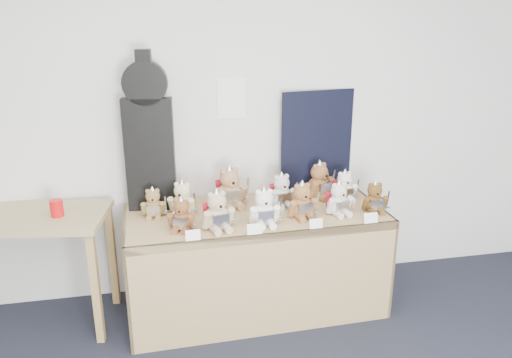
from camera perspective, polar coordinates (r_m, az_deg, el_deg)
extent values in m
plane|color=silver|center=(3.72, -5.70, 6.57)|extent=(6.00, 0.00, 6.00)
cube|color=white|center=(3.71, -2.82, 9.19)|extent=(0.21, 0.00, 0.30)
cube|color=#947E4B|center=(3.57, -0.04, -4.24)|extent=(1.85, 0.81, 0.06)
cube|color=#947E4B|center=(3.40, 1.41, -12.10)|extent=(1.84, 0.07, 0.76)
cube|color=#947E4B|center=(3.65, -14.33, -10.48)|extent=(0.04, 0.77, 0.76)
cube|color=#947E4B|center=(4.00, 12.86, -7.66)|extent=(0.04, 0.77, 0.76)
cube|color=tan|center=(3.67, -24.48, -4.05)|extent=(1.07, 0.70, 0.04)
cube|color=olive|center=(3.50, -17.83, -11.91)|extent=(0.06, 0.06, 0.79)
cube|color=olive|center=(3.90, -16.08, -8.43)|extent=(0.06, 0.06, 0.79)
cube|color=black|center=(3.57, -12.01, 2.70)|extent=(0.35, 0.14, 0.80)
cylinder|color=black|center=(3.48, -12.57, 10.66)|extent=(0.31, 0.13, 0.30)
cube|color=black|center=(3.46, -12.71, 12.63)|extent=(0.11, 0.10, 0.20)
cube|color=black|center=(3.90, 6.99, 4.25)|extent=(0.59, 0.11, 0.80)
cylinder|color=red|center=(3.54, -21.82, -3.12)|extent=(0.08, 0.08, 0.11)
ellipsoid|color=brown|center=(3.29, -8.46, -4.74)|extent=(0.17, 0.16, 0.14)
sphere|color=brown|center=(3.26, -8.53, -3.21)|extent=(0.10, 0.10, 0.10)
cylinder|color=brown|center=(3.22, -8.71, -3.63)|extent=(0.05, 0.04, 0.04)
sphere|color=black|center=(3.21, -8.78, -3.73)|extent=(0.02, 0.02, 0.02)
sphere|color=brown|center=(3.25, -9.14, -2.52)|extent=(0.03, 0.03, 0.03)
sphere|color=brown|center=(3.24, -7.99, -2.57)|extent=(0.03, 0.03, 0.03)
cylinder|color=brown|center=(3.29, -9.67, -4.69)|extent=(0.06, 0.09, 0.11)
cylinder|color=brown|center=(3.26, -7.39, -4.80)|extent=(0.06, 0.09, 0.11)
cylinder|color=brown|center=(3.27, -9.17, -5.70)|extent=(0.07, 0.10, 0.04)
cylinder|color=brown|center=(3.26, -8.08, -5.76)|extent=(0.07, 0.10, 0.04)
cube|color=white|center=(3.24, -8.69, -5.06)|extent=(0.09, 0.04, 0.08)
cone|color=white|center=(3.24, -8.57, -2.49)|extent=(0.09, 0.09, 0.07)
cube|color=white|center=(3.24, -7.07, -4.55)|extent=(0.02, 0.04, 0.15)
cube|color=white|center=(3.26, -7.04, -5.46)|extent=(0.04, 0.02, 0.01)
ellipsoid|color=tan|center=(3.27, -4.46, -4.48)|extent=(0.20, 0.18, 0.17)
sphere|color=tan|center=(3.23, -4.51, -2.59)|extent=(0.13, 0.13, 0.13)
cylinder|color=tan|center=(3.19, -4.15, -3.06)|extent=(0.06, 0.04, 0.05)
sphere|color=black|center=(3.17, -4.03, -3.18)|extent=(0.02, 0.02, 0.02)
sphere|color=tan|center=(3.20, -5.22, -1.87)|extent=(0.04, 0.04, 0.04)
sphere|color=tan|center=(3.23, -3.85, -1.66)|extent=(0.04, 0.04, 0.04)
cylinder|color=tan|center=(3.23, -5.69, -4.71)|extent=(0.07, 0.10, 0.13)
cylinder|color=tan|center=(3.28, -2.98, -4.24)|extent=(0.07, 0.10, 0.13)
cylinder|color=tan|center=(3.23, -4.69, -5.78)|extent=(0.08, 0.12, 0.05)
cylinder|color=tan|center=(3.25, -3.41, -5.55)|extent=(0.08, 0.12, 0.05)
cube|color=white|center=(3.21, -4.02, -4.83)|extent=(0.11, 0.05, 0.10)
cone|color=white|center=(3.21, -4.53, -1.69)|extent=(0.11, 0.11, 0.08)
cube|color=white|center=(3.27, -2.48, -3.82)|extent=(0.02, 0.04, 0.18)
cube|color=white|center=(3.29, -2.46, -4.94)|extent=(0.05, 0.02, 0.01)
cube|color=#A91323|center=(3.32, -4.87, -3.88)|extent=(0.14, 0.06, 0.16)
ellipsoid|color=white|center=(3.33, 0.91, -4.04)|extent=(0.17, 0.14, 0.17)
sphere|color=white|center=(3.29, 0.92, -2.27)|extent=(0.12, 0.12, 0.12)
cylinder|color=white|center=(3.25, 1.12, -2.73)|extent=(0.05, 0.03, 0.05)
sphere|color=black|center=(3.23, 1.19, -2.85)|extent=(0.02, 0.02, 0.02)
sphere|color=white|center=(3.27, 0.25, -1.54)|extent=(0.04, 0.04, 0.04)
sphere|color=white|center=(3.29, 1.59, -1.44)|extent=(0.04, 0.04, 0.04)
cylinder|color=white|center=(3.30, -0.35, -4.16)|extent=(0.05, 0.09, 0.12)
cylinder|color=white|center=(3.33, 2.31, -3.93)|extent=(0.05, 0.09, 0.12)
cylinder|color=white|center=(3.29, 0.50, -5.23)|extent=(0.05, 0.11, 0.05)
cylinder|color=white|center=(3.31, 1.76, -5.12)|extent=(0.05, 0.11, 0.05)
cube|color=white|center=(3.27, 1.16, -4.40)|extent=(0.11, 0.02, 0.09)
cone|color=white|center=(3.28, 0.92, -1.42)|extent=(0.10, 0.10, 0.08)
cube|color=white|center=(3.31, 2.78, -3.58)|extent=(0.01, 0.04, 0.17)
cube|color=white|center=(3.34, 2.77, -4.63)|extent=(0.05, 0.01, 0.01)
ellipsoid|color=#916037|center=(3.47, 5.22, -3.24)|extent=(0.18, 0.16, 0.16)
sphere|color=#916037|center=(3.43, 5.27, -1.54)|extent=(0.12, 0.12, 0.12)
cylinder|color=#916037|center=(3.39, 5.63, -1.96)|extent=(0.05, 0.03, 0.05)
sphere|color=black|center=(3.37, 5.76, -2.06)|extent=(0.02, 0.02, 0.02)
sphere|color=#916037|center=(3.40, 4.70, -0.88)|extent=(0.04, 0.04, 0.04)
sphere|color=#916037|center=(3.43, 5.89, -0.73)|extent=(0.04, 0.04, 0.04)
cylinder|color=#916037|center=(3.41, 4.18, -3.40)|extent=(0.06, 0.10, 0.12)
cylinder|color=#916037|center=(3.48, 6.53, -3.06)|extent=(0.06, 0.10, 0.12)
cylinder|color=#916037|center=(3.42, 5.03, -4.37)|extent=(0.06, 0.11, 0.05)
cylinder|color=#916037|center=(3.45, 6.15, -4.21)|extent=(0.06, 0.11, 0.05)
cube|color=white|center=(3.41, 5.67, -3.55)|extent=(0.11, 0.03, 0.09)
cone|color=white|center=(3.41, 5.30, -0.74)|extent=(0.10, 0.10, 0.08)
cube|color=white|center=(3.47, 7.00, -2.70)|extent=(0.02, 0.04, 0.17)
cube|color=white|center=(3.49, 6.96, -3.70)|extent=(0.05, 0.01, 0.01)
ellipsoid|color=silver|center=(3.55, 9.36, -2.92)|extent=(0.18, 0.16, 0.15)
sphere|color=silver|center=(3.52, 9.44, -1.36)|extent=(0.11, 0.11, 0.11)
cylinder|color=silver|center=(3.48, 9.85, -1.74)|extent=(0.05, 0.03, 0.05)
sphere|color=black|center=(3.47, 10.00, -1.83)|extent=(0.02, 0.02, 0.02)
sphere|color=silver|center=(3.48, 8.97, -0.76)|extent=(0.04, 0.04, 0.04)
sphere|color=silver|center=(3.52, 9.99, -0.60)|extent=(0.04, 0.04, 0.04)
cylinder|color=silver|center=(3.50, 8.51, -3.09)|extent=(0.06, 0.09, 0.12)
cylinder|color=silver|center=(3.57, 10.53, -2.74)|extent=(0.06, 0.09, 0.12)
cylinder|color=silver|center=(3.51, 9.30, -3.97)|extent=(0.06, 0.11, 0.05)
cylinder|color=silver|center=(3.54, 10.26, -3.79)|extent=(0.06, 0.11, 0.05)
cube|color=white|center=(3.50, 9.87, -3.19)|extent=(0.10, 0.04, 0.08)
cone|color=white|center=(3.50, 9.48, -0.62)|extent=(0.10, 0.10, 0.07)
cube|color=white|center=(3.57, 10.96, -2.40)|extent=(0.02, 0.04, 0.16)
cube|color=white|center=(3.59, 10.90, -3.32)|extent=(0.05, 0.01, 0.01)
cube|color=#A91323|center=(3.59, 8.88, -2.45)|extent=(0.13, 0.05, 0.14)
ellipsoid|color=brown|center=(3.65, 13.31, -2.69)|extent=(0.15, 0.13, 0.14)
sphere|color=brown|center=(3.62, 13.42, -1.28)|extent=(0.10, 0.10, 0.10)
cylinder|color=brown|center=(3.58, 13.67, -1.63)|extent=(0.05, 0.03, 0.04)
sphere|color=black|center=(3.57, 13.76, -1.72)|extent=(0.02, 0.02, 0.02)
sphere|color=brown|center=(3.59, 12.97, -0.70)|extent=(0.03, 0.03, 0.03)
sphere|color=brown|center=(3.62, 13.97, -0.64)|extent=(0.03, 0.03, 0.03)
cylinder|color=brown|center=(3.61, 12.42, -2.75)|extent=(0.04, 0.08, 0.11)
cylinder|color=brown|center=(3.66, 14.41, -2.61)|extent=(0.04, 0.08, 0.11)
cylinder|color=brown|center=(3.61, 13.08, -3.60)|extent=(0.05, 0.09, 0.04)
cylinder|color=brown|center=(3.63, 14.02, -3.53)|extent=(0.05, 0.09, 0.04)
cube|color=white|center=(3.60, 13.63, -2.95)|extent=(0.09, 0.02, 0.08)
cone|color=white|center=(3.60, 13.48, -0.61)|extent=(0.09, 0.09, 0.07)
cube|color=white|center=(3.65, 14.81, -2.34)|extent=(0.01, 0.04, 0.15)
cube|color=white|center=(3.67, 14.74, -3.17)|extent=(0.04, 0.01, 0.01)
ellipsoid|color=beige|center=(3.54, -8.36, -2.95)|extent=(0.19, 0.18, 0.16)
sphere|color=beige|center=(3.50, -8.44, -1.35)|extent=(0.12, 0.12, 0.12)
cylinder|color=beige|center=(3.46, -8.67, -1.75)|extent=(0.05, 0.04, 0.05)
sphere|color=black|center=(3.44, -8.76, -1.85)|extent=(0.02, 0.02, 0.02)
sphere|color=beige|center=(3.50, -9.06, -0.62)|extent=(0.04, 0.04, 0.04)
sphere|color=beige|center=(3.47, -7.88, -0.68)|extent=(0.04, 0.04, 0.04)
cylinder|color=beige|center=(3.54, -9.62, -2.87)|extent=(0.07, 0.10, 0.12)
cylinder|color=beige|center=(3.50, -7.29, -3.03)|extent=(0.07, 0.10, 0.12)
cylinder|color=beige|center=(3.51, -9.14, -3.92)|extent=(0.08, 0.11, 0.05)
cylinder|color=beige|center=(3.49, -8.03, -4.00)|extent=(0.08, 0.11, 0.05)
cube|color=white|center=(3.48, -8.66, -3.25)|extent=(0.10, 0.05, 0.09)
cone|color=white|center=(3.48, -8.48, -0.59)|extent=(0.10, 0.10, 0.08)
cube|color=white|center=(3.47, -6.98, -2.76)|extent=(0.03, 0.04, 0.17)
cube|color=white|center=(3.49, -6.94, -3.72)|extent=(0.05, 0.02, 0.01)
ellipsoid|color=#A47852|center=(3.64, -3.01, -1.88)|extent=(0.22, 0.20, 0.20)
sphere|color=#A47852|center=(3.60, -3.05, 0.08)|extent=(0.14, 0.14, 0.14)
cylinder|color=#A47852|center=(3.54, -2.71, -0.37)|extent=(0.07, 0.04, 0.06)
sphere|color=black|center=(3.53, -2.59, -0.48)|extent=(0.02, 0.02, 0.02)
sphere|color=#A47852|center=(3.56, -3.77, 0.84)|extent=(0.05, 0.05, 0.05)
sphere|color=#A47852|center=(3.59, -2.37, 1.02)|extent=(0.05, 0.05, 0.05)
cylinder|color=#A47852|center=(3.59, -4.28, -2.05)|extent=(0.07, 0.12, 0.15)
cylinder|color=#A47852|center=(3.64, -1.51, -1.66)|extent=(0.07, 0.12, 0.15)
cylinder|color=#A47852|center=(3.58, -3.28, -3.16)|extent=(0.08, 0.14, 0.06)
cylinder|color=#A47852|center=(3.61, -1.97, -2.96)|extent=(0.08, 0.14, 0.06)
cube|color=white|center=(3.57, -2.59, -2.19)|extent=(0.13, 0.05, 0.11)
cone|color=white|center=(3.58, -3.06, 1.00)|extent=(0.12, 0.12, 0.09)
cube|color=white|center=(3.63, -1.00, -1.24)|extent=(0.02, 0.05, 0.21)
cube|color=white|center=(3.66, -0.99, -2.39)|extent=(0.06, 0.02, 0.01)
cube|color=#A91323|center=(3.70, -3.41, -1.30)|extent=(0.16, 0.07, 0.18)
ellipsoid|color=beige|center=(3.65, 2.90, -2.03)|extent=(0.18, 0.16, 0.16)
sphere|color=beige|center=(3.62, 2.93, -0.44)|extent=(0.12, 0.12, 0.12)
cylinder|color=beige|center=(3.58, 3.22, -0.82)|extent=(0.05, 0.03, 0.05)
sphere|color=black|center=(3.56, 3.33, -0.91)|extent=(0.02, 0.02, 0.02)
sphere|color=beige|center=(3.59, 2.37, 0.19)|extent=(0.04, 0.04, 0.04)
sphere|color=beige|center=(3.62, 3.51, 0.31)|extent=(0.04, 0.04, 0.04)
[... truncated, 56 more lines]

